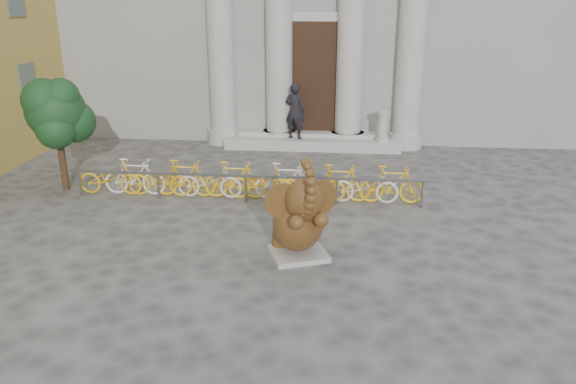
# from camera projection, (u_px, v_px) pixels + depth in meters

# --- Properties ---
(ground) EXTENTS (80.00, 80.00, 0.00)m
(ground) POSITION_uv_depth(u_px,v_px,m) (285.00, 275.00, 10.74)
(ground) COLOR #474442
(ground) RESTS_ON ground
(entrance_steps) EXTENTS (6.00, 1.20, 0.36)m
(entrance_steps) POSITION_uv_depth(u_px,v_px,m) (312.00, 143.00, 19.49)
(entrance_steps) COLOR #A8A59E
(entrance_steps) RESTS_ON ground
(elephant_statue) EXTENTS (1.47, 1.73, 2.18)m
(elephant_statue) POSITION_uv_depth(u_px,v_px,m) (299.00, 221.00, 11.20)
(elephant_statue) COLOR #A8A59E
(elephant_statue) RESTS_ON ground
(bike_rack) EXTENTS (9.27, 0.53, 1.00)m
(bike_rack) POSITION_uv_depth(u_px,v_px,m) (247.00, 180.00, 14.56)
(bike_rack) COLOR slate
(bike_rack) RESTS_ON ground
(tree) EXTENTS (1.76, 1.60, 3.05)m
(tree) POSITION_uv_depth(u_px,v_px,m) (57.00, 113.00, 14.68)
(tree) COLOR #332114
(tree) RESTS_ON ground
(pedestrian) EXTENTS (0.80, 0.65, 1.91)m
(pedestrian) POSITION_uv_depth(u_px,v_px,m) (295.00, 111.00, 19.00)
(pedestrian) COLOR black
(pedestrian) RESTS_ON entrance_steps
(balustrade_post) EXTENTS (0.43, 0.43, 1.05)m
(balustrade_post) POSITION_uv_depth(u_px,v_px,m) (383.00, 127.00, 18.77)
(balustrade_post) COLOR #A8A59E
(balustrade_post) RESTS_ON entrance_steps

